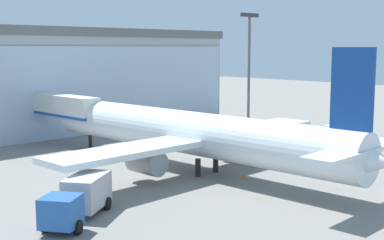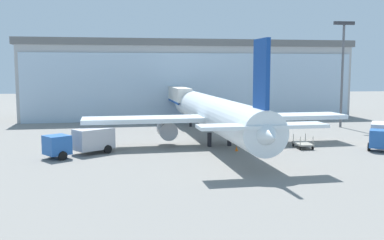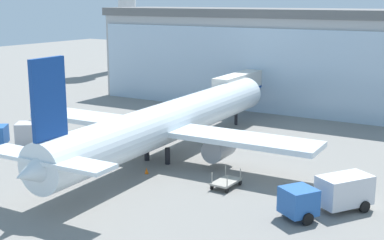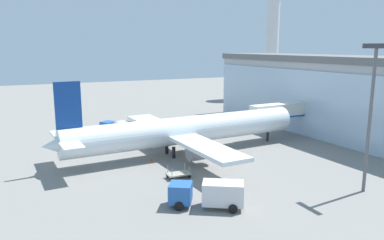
% 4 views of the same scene
% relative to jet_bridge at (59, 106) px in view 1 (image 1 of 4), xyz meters
% --- Properties ---
extents(ground, '(240.00, 240.00, 0.00)m').
position_rel_jet_bridge_xyz_m(ground, '(2.83, -26.62, -4.58)').
color(ground, gray).
extents(terminal_building, '(60.54, 15.54, 14.06)m').
position_rel_jet_bridge_xyz_m(terminal_building, '(2.83, 10.24, 2.44)').
color(terminal_building, '#A8A8A8').
rests_on(terminal_building, ground).
extents(jet_bridge, '(3.04, 13.36, 5.96)m').
position_rel_jet_bridge_xyz_m(jet_bridge, '(0.00, 0.00, 0.00)').
color(jet_bridge, silver).
rests_on(jet_bridge, ground).
extents(apron_light_mast, '(3.20, 0.40, 15.97)m').
position_rel_jet_bridge_xyz_m(apron_light_mast, '(24.21, -8.06, 5.08)').
color(apron_light_mast, '#59595E').
rests_on(apron_light_mast, ground).
extents(airplane, '(31.34, 40.11, 11.45)m').
position_rel_jet_bridge_xyz_m(airplane, '(2.50, -20.18, -1.05)').
color(airplane, white).
rests_on(airplane, ground).
extents(catering_truck, '(7.17, 6.12, 2.65)m').
position_rel_jet_bridge_xyz_m(catering_truck, '(-12.50, -25.85, -3.12)').
color(catering_truck, '#2659A5').
rests_on(catering_truck, ground).
extents(fuel_truck, '(5.64, 7.39, 2.65)m').
position_rel_jet_bridge_xyz_m(fuel_truck, '(20.80, -25.42, -3.12)').
color(fuel_truck, '#2659A5').
rests_on(fuel_truck, ground).
extents(baggage_cart, '(1.61, 2.81, 1.50)m').
position_rel_jet_bridge_xyz_m(baggage_cart, '(11.76, -24.90, -4.08)').
color(baggage_cart, '#9E998C').
rests_on(baggage_cart, ground).
extents(safety_cone_nose, '(0.36, 0.36, 0.55)m').
position_rel_jet_bridge_xyz_m(safety_cone_nose, '(3.93, -25.69, -4.31)').
color(safety_cone_nose, orange).
rests_on(safety_cone_nose, ground).
extents(safety_cone_wingtip, '(0.36, 0.36, 0.55)m').
position_rel_jet_bridge_xyz_m(safety_cone_wingtip, '(-10.01, -22.56, -4.31)').
color(safety_cone_wingtip, orange).
rests_on(safety_cone_wingtip, ground).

